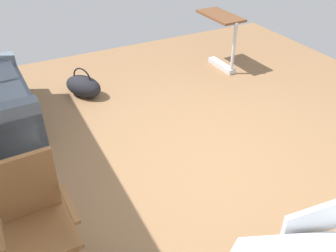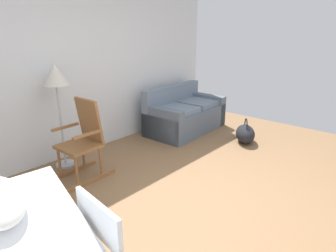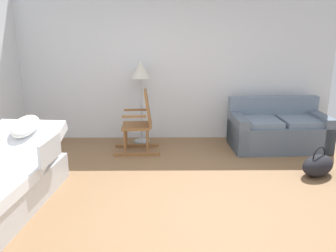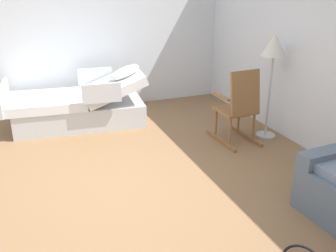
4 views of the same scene
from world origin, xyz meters
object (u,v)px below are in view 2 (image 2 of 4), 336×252
Objects in this scene: rocking_chair at (83,141)px; couch at (185,115)px; duffel_bag at (245,134)px; floor_lamp at (56,81)px.

couch is at bearing 4.19° from rocking_chair.
rocking_chair is (-2.36, -0.17, 0.20)m from couch.
couch is 2.55× the size of duffel_bag.
rocking_chair is at bearing -175.81° from couch.
floor_lamp reaches higher than rocking_chair.
floor_lamp is at bearing 172.27° from couch.
couch is at bearing -7.73° from floor_lamp.
rocking_chair is at bearing -87.84° from floor_lamp.
duffel_bag is (0.21, -1.19, -0.15)m from couch.
couch is 1.22m from duffel_bag.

